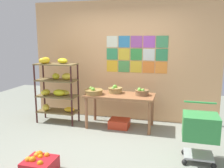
# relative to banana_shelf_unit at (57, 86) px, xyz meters

# --- Properties ---
(ground) EXTENTS (9.37, 9.37, 0.00)m
(ground) POSITION_rel_banana_shelf_unit_xyz_m (1.31, -1.07, -0.81)
(ground) COLOR gray
(back_wall_with_art) EXTENTS (4.21, 0.07, 2.66)m
(back_wall_with_art) POSITION_rel_banana_shelf_unit_xyz_m (1.32, 0.64, 0.52)
(back_wall_with_art) COLOR #E2A973
(back_wall_with_art) RESTS_ON ground
(banana_shelf_unit) EXTENTS (0.88, 0.43, 1.44)m
(banana_shelf_unit) POSITION_rel_banana_shelf_unit_xyz_m (0.00, 0.00, 0.00)
(banana_shelf_unit) COLOR #3C1C1A
(banana_shelf_unit) RESTS_ON ground
(display_table) EXTENTS (1.40, 0.66, 0.70)m
(display_table) POSITION_rel_banana_shelf_unit_xyz_m (1.40, 0.05, -0.21)
(display_table) COLOR #955E3A
(display_table) RESTS_ON ground
(fruit_basket_back_right) EXTENTS (0.30, 0.30, 0.17)m
(fruit_basket_back_right) POSITION_rel_banana_shelf_unit_xyz_m (1.27, 0.17, -0.04)
(fruit_basket_back_right) COLOR #9A7E47
(fruit_basket_back_right) RESTS_ON display_table
(fruit_basket_left) EXTENTS (0.38, 0.38, 0.15)m
(fruit_basket_left) POSITION_rel_banana_shelf_unit_xyz_m (0.87, -0.07, -0.05)
(fruit_basket_left) COLOR olive
(fruit_basket_left) RESTS_ON display_table
(fruit_basket_back_left) EXTENTS (0.29, 0.29, 0.16)m
(fruit_basket_back_left) POSITION_rel_banana_shelf_unit_xyz_m (1.84, 0.10, -0.05)
(fruit_basket_back_left) COLOR #886141
(fruit_basket_back_left) RESTS_ON display_table
(produce_crate_under_table) EXTENTS (0.41, 0.35, 0.17)m
(produce_crate_under_table) POSITION_rel_banana_shelf_unit_xyz_m (1.40, 0.01, -0.73)
(produce_crate_under_table) COLOR red
(produce_crate_under_table) RESTS_ON ground
(orange_crate_foreground) EXTENTS (0.41, 0.39, 0.25)m
(orange_crate_foreground) POSITION_rel_banana_shelf_unit_xyz_m (0.72, -1.93, -0.70)
(orange_crate_foreground) COLOR red
(orange_crate_foreground) RESTS_ON ground
(shopping_cart) EXTENTS (0.50, 0.48, 0.87)m
(shopping_cart) POSITION_rel_banana_shelf_unit_xyz_m (2.87, -1.04, -0.29)
(shopping_cart) COLOR black
(shopping_cart) RESTS_ON ground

